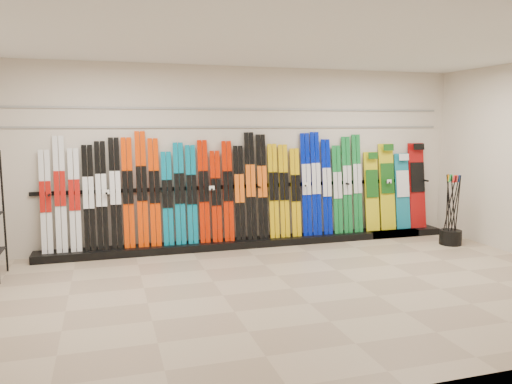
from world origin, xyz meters
name	(u,v)px	position (x,y,z in m)	size (l,w,h in m)	color
floor	(292,288)	(0.00, 0.00, 0.00)	(8.00, 8.00, 0.00)	gray
back_wall	(240,157)	(0.00, 2.50, 1.50)	(8.00, 8.00, 0.00)	beige
ceiling	(294,42)	(0.00, 0.00, 3.00)	(8.00, 8.00, 0.00)	silver
ski_rack_base	(256,242)	(0.22, 2.28, 0.06)	(8.00, 0.40, 0.12)	black
skis	(216,191)	(-0.44, 2.34, 0.95)	(5.38, 0.25, 1.82)	silver
snowboards	(396,188)	(2.96, 2.36, 0.87)	(1.26, 0.24, 1.58)	gold
pole_bin	(450,237)	(3.44, 1.38, 0.12)	(0.37, 0.37, 0.25)	black
ski_poles	(451,209)	(3.44, 1.39, 0.61)	(0.24, 0.30, 1.18)	black
slatwall_rail_0	(240,127)	(0.00, 2.48, 2.00)	(7.60, 0.02, 0.03)	gray
slatwall_rail_1	(240,109)	(0.00, 2.48, 2.30)	(7.60, 0.02, 0.03)	gray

